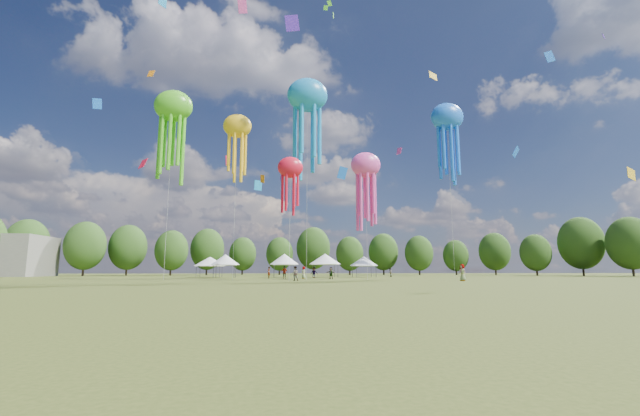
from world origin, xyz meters
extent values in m
plane|color=#384416|center=(0.00, 0.00, 0.00)|extent=(300.00, 300.00, 0.00)
imported|color=gray|center=(-4.55, 31.65, 0.83)|extent=(0.81, 0.63, 1.67)
imported|color=gray|center=(-2.47, 44.45, 0.89)|extent=(0.68, 0.94, 1.78)
imported|color=gray|center=(14.39, 56.98, 0.81)|extent=(0.92, 0.99, 1.63)
imported|color=gray|center=(-0.37, 49.41, 0.86)|extent=(1.12, 0.66, 1.72)
imported|color=gray|center=(-5.29, 45.03, 0.90)|extent=(1.09, 0.55, 1.80)
imported|color=gray|center=(1.09, 41.14, 0.83)|extent=(1.49, 1.38, 1.66)
imported|color=gray|center=(-7.57, 47.92, 0.88)|extent=(0.54, 0.71, 1.75)
imported|color=gray|center=(14.66, 29.21, 0.96)|extent=(0.90, 1.09, 1.91)
cylinder|color=#47474C|center=(-19.84, 56.41, 0.94)|extent=(0.08, 0.08, 1.87)
cylinder|color=#47474C|center=(-19.84, 60.30, 0.94)|extent=(0.08, 0.08, 1.87)
cylinder|color=#47474C|center=(-15.95, 56.41, 0.94)|extent=(0.08, 0.08, 1.87)
cylinder|color=#47474C|center=(-15.95, 60.30, 0.94)|extent=(0.08, 0.08, 1.87)
cube|color=white|center=(-17.90, 58.36, 1.92)|extent=(4.29, 4.29, 0.10)
cone|color=white|center=(-17.90, 58.36, 2.78)|extent=(5.58, 5.58, 1.61)
cylinder|color=#47474C|center=(-16.28, 51.05, 1.00)|extent=(0.08, 0.08, 2.00)
cylinder|color=#47474C|center=(-16.28, 54.27, 1.00)|extent=(0.08, 0.08, 2.00)
cylinder|color=#47474C|center=(-13.06, 51.05, 1.00)|extent=(0.08, 0.08, 2.00)
cylinder|color=#47474C|center=(-13.06, 54.27, 1.00)|extent=(0.08, 0.08, 2.00)
cube|color=white|center=(-14.67, 52.66, 2.05)|extent=(3.62, 3.62, 0.10)
cone|color=white|center=(-14.67, 52.66, 2.96)|extent=(4.71, 4.71, 1.72)
cylinder|color=#47474C|center=(-6.70, 50.30, 1.03)|extent=(0.08, 0.08, 2.06)
cylinder|color=#47474C|center=(-6.70, 53.63, 1.03)|extent=(0.08, 0.08, 2.06)
cylinder|color=#47474C|center=(-3.37, 50.30, 1.03)|extent=(0.08, 0.08, 2.06)
cylinder|color=#47474C|center=(-3.37, 53.63, 1.03)|extent=(0.08, 0.08, 2.06)
cube|color=white|center=(-5.04, 51.96, 2.11)|extent=(3.74, 3.74, 0.10)
cone|color=white|center=(-5.04, 51.96, 3.04)|extent=(4.86, 4.86, 1.76)
cylinder|color=#47474C|center=(0.15, 52.70, 1.07)|extent=(0.08, 0.08, 2.14)
cylinder|color=#47474C|center=(0.15, 56.60, 1.07)|extent=(0.08, 0.08, 2.14)
cylinder|color=#47474C|center=(4.05, 52.70, 1.07)|extent=(0.08, 0.08, 2.14)
cylinder|color=#47474C|center=(4.05, 56.60, 1.07)|extent=(0.08, 0.08, 2.14)
cube|color=white|center=(2.10, 54.65, 2.19)|extent=(4.29, 4.29, 0.10)
cone|color=white|center=(2.10, 54.65, 3.16)|extent=(5.58, 5.58, 1.84)
cylinder|color=#47474C|center=(7.41, 53.44, 0.95)|extent=(0.08, 0.08, 1.91)
cylinder|color=#47474C|center=(7.41, 56.87, 0.95)|extent=(0.08, 0.08, 1.91)
cylinder|color=#47474C|center=(10.84, 53.44, 0.95)|extent=(0.08, 0.08, 1.91)
cylinder|color=#47474C|center=(10.84, 56.87, 0.95)|extent=(0.08, 0.08, 1.91)
cube|color=white|center=(9.13, 55.15, 1.96)|extent=(3.84, 3.84, 0.10)
cone|color=white|center=(9.13, 55.15, 2.83)|extent=(4.99, 4.99, 1.64)
ellipsoid|color=yellow|center=(-11.87, 34.28, 19.28)|extent=(3.57, 2.50, 3.03)
cylinder|color=beige|center=(-11.87, 34.28, 9.64)|extent=(0.03, 0.03, 19.28)
ellipsoid|color=#198FDC|center=(-2.87, 35.47, 24.43)|extent=(5.42, 3.79, 4.61)
cylinder|color=beige|center=(-2.87, 35.47, 12.21)|extent=(0.03, 0.03, 24.43)
ellipsoid|color=#FF4BB1|center=(4.61, 34.05, 14.68)|extent=(3.88, 2.72, 3.30)
cylinder|color=beige|center=(4.61, 34.05, 7.34)|extent=(0.03, 0.03, 14.68)
ellipsoid|color=#54D322|center=(-20.41, 36.77, 22.53)|extent=(4.92, 3.44, 4.18)
cylinder|color=beige|center=(-20.41, 36.77, 11.27)|extent=(0.03, 0.03, 22.53)
ellipsoid|color=red|center=(-5.36, 29.34, 12.84)|extent=(2.90, 2.03, 2.47)
cylinder|color=beige|center=(-5.36, 29.34, 6.42)|extent=(0.03, 0.03, 12.84)
ellipsoid|color=#1C6EFE|center=(21.64, 46.09, 26.65)|extent=(5.54, 3.88, 4.71)
cylinder|color=beige|center=(21.64, 46.09, 13.32)|extent=(0.03, 0.03, 26.65)
cube|color=#54D322|center=(1.57, 40.81, 40.07)|extent=(0.27, 0.78, 0.95)
cube|color=#1C6EFE|center=(5.46, 55.52, 18.81)|extent=(2.07, 1.23, 2.28)
cube|color=#198FDC|center=(28.92, 66.82, 30.02)|extent=(0.49, 0.70, 0.90)
cube|color=#592ABB|center=(-5.97, 43.89, 15.09)|extent=(0.36, 1.19, 1.35)
cube|color=#54D322|center=(2.43, 55.37, 51.46)|extent=(0.89, 0.13, 1.10)
cube|color=#1C6EFE|center=(25.97, 26.47, 27.02)|extent=(1.41, 0.14, 1.61)
cube|color=#FF4BB1|center=(-11.11, 26.97, 30.84)|extent=(1.10, 1.24, 1.63)
cube|color=#592ABB|center=(-5.36, 28.99, 30.56)|extent=(1.88, 0.14, 2.29)
cube|color=red|center=(-16.17, 64.96, 22.99)|extent=(0.62, 2.08, 2.44)
cube|color=orange|center=(-23.21, 35.86, 26.44)|extent=(0.95, 0.60, 1.05)
cube|color=yellow|center=(19.11, 45.16, 33.38)|extent=(1.80, 1.32, 2.16)
cube|color=#1C6EFE|center=(34.91, 48.08, 21.68)|extent=(1.92, 1.15, 2.10)
cube|color=#FF4BB1|center=(17.32, 58.51, 24.30)|extent=(0.99, 1.21, 1.42)
cube|color=#592ABB|center=(34.50, 27.39, 30.93)|extent=(0.60, 0.46, 0.74)
cube|color=red|center=(-29.08, 54.32, 19.12)|extent=(1.57, 1.79, 1.94)
cube|color=orange|center=(-8.94, 52.69, 16.66)|extent=(0.69, 1.22, 1.55)
cube|color=yellow|center=(35.76, 27.01, 12.75)|extent=(1.64, 0.66, 1.90)
cube|color=#54D322|center=(2.68, 52.11, 50.13)|extent=(1.03, 0.38, 1.17)
cube|color=#1C6EFE|center=(-24.01, 22.87, 16.79)|extent=(0.82, 0.36, 1.08)
cube|color=#198FDC|center=(-9.68, 54.38, 15.84)|extent=(1.35, 0.60, 1.83)
cylinder|color=#38281C|center=(-60.14, 80.52, 1.77)|extent=(0.44, 0.44, 3.53)
ellipsoid|color=#2A4918|center=(-60.14, 80.52, 6.85)|extent=(8.83, 8.83, 11.04)
cylinder|color=#38281C|center=(-47.17, 78.19, 1.68)|extent=(0.44, 0.44, 3.36)
ellipsoid|color=#2A4918|center=(-47.17, 78.19, 6.51)|extent=(8.40, 8.40, 10.51)
cylinder|color=#38281C|center=(-40.68, 85.49, 1.71)|extent=(0.44, 0.44, 3.41)
ellipsoid|color=#2A4918|center=(-40.68, 85.49, 6.61)|extent=(8.53, 8.53, 10.66)
cylinder|color=#38281C|center=(-30.60, 85.02, 1.53)|extent=(0.44, 0.44, 3.07)
ellipsoid|color=#2A4918|center=(-30.60, 85.02, 5.94)|extent=(7.66, 7.66, 9.58)
cylinder|color=#38281C|center=(-23.51, 93.33, 1.72)|extent=(0.44, 0.44, 3.43)
ellipsoid|color=#2A4918|center=(-23.51, 93.33, 6.65)|extent=(8.58, 8.58, 10.73)
cylinder|color=#38281C|center=(-14.76, 98.96, 1.47)|extent=(0.44, 0.44, 2.95)
ellipsoid|color=#2A4918|center=(-14.76, 98.96, 5.71)|extent=(7.37, 7.37, 9.21)
cylinder|color=#38281C|center=(-4.70, 95.06, 1.45)|extent=(0.44, 0.44, 2.89)
ellipsoid|color=#2A4918|center=(-4.70, 95.06, 5.61)|extent=(7.23, 7.23, 9.04)
cylinder|color=#38281C|center=(4.91, 99.49, 1.92)|extent=(0.44, 0.44, 3.84)
ellipsoid|color=#2A4918|center=(4.91, 99.49, 7.44)|extent=(9.60, 9.60, 11.99)
cylinder|color=#38281C|center=(13.19, 88.44, 1.42)|extent=(0.44, 0.44, 2.84)
ellipsoid|color=#2A4918|center=(13.19, 88.44, 5.51)|extent=(7.11, 7.11, 8.89)
cylinder|color=#38281C|center=(22.93, 91.04, 1.58)|extent=(0.44, 0.44, 3.16)
ellipsoid|color=#2A4918|center=(22.93, 91.04, 6.13)|extent=(7.91, 7.91, 9.88)
cylinder|color=#38281C|center=(30.69, 85.29, 1.44)|extent=(0.44, 0.44, 2.88)
ellipsoid|color=#2A4918|center=(30.69, 85.29, 5.59)|extent=(7.21, 7.21, 9.01)
cylinder|color=#38281C|center=(41.52, 87.24, 1.31)|extent=(0.44, 0.44, 2.63)
ellipsoid|color=#2A4918|center=(41.52, 87.24, 5.09)|extent=(6.57, 6.57, 8.22)
cylinder|color=#38281C|center=(50.52, 83.73, 1.56)|extent=(0.44, 0.44, 3.13)
ellipsoid|color=#2A4918|center=(50.52, 83.73, 6.06)|extent=(7.81, 7.81, 9.77)
cylinder|color=#38281C|center=(53.64, 71.81, 1.36)|extent=(0.44, 0.44, 2.72)
ellipsoid|color=#2A4918|center=(53.64, 71.81, 5.27)|extent=(6.80, 6.80, 8.50)
cylinder|color=#38281C|center=(62.96, 68.92, 1.90)|extent=(0.44, 0.44, 3.81)
ellipsoid|color=#2A4918|center=(62.96, 68.92, 7.38)|extent=(9.52, 9.52, 11.90)
cylinder|color=#38281C|center=(66.57, 59.80, 1.76)|extent=(0.44, 0.44, 3.51)
ellipsoid|color=#2A4918|center=(66.57, 59.80, 6.80)|extent=(8.78, 8.78, 10.97)
camera|label=1|loc=(-7.62, -16.15, 1.20)|focal=22.94mm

